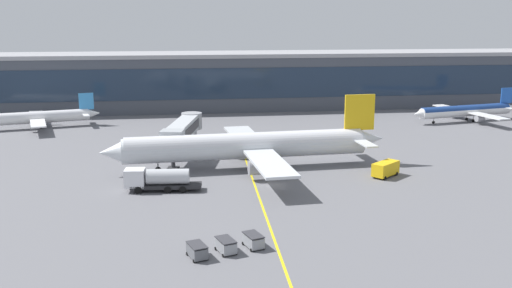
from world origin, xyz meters
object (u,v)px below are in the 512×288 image
at_px(fuel_tanker, 158,179).
at_px(baggage_cart_1, 226,245).
at_px(baggage_cart_2, 253,240).
at_px(main_airliner, 248,146).
at_px(commuter_jet_far, 33,118).
at_px(commuter_jet_near, 466,111).
at_px(baggage_cart_0, 197,251).
at_px(crew_van, 385,168).

height_order(fuel_tanker, baggage_cart_1, fuel_tanker).
relative_size(fuel_tanker, baggage_cart_2, 3.67).
height_order(main_airliner, fuel_tanker, main_airliner).
xyz_separation_m(fuel_tanker, baggage_cart_1, (7.62, -23.40, -0.96)).
xyz_separation_m(commuter_jet_far, commuter_jet_near, (100.58, -5.00, 0.12)).
distance_m(fuel_tanker, commuter_jet_near, 86.01).
xyz_separation_m(baggage_cart_0, commuter_jet_far, (-33.48, 76.93, 1.70)).
bearing_deg(baggage_cart_2, commuter_jet_near, 48.90).
bearing_deg(baggage_cart_2, baggage_cart_1, -162.00).
height_order(crew_van, baggage_cart_1, crew_van).
bearing_deg(baggage_cart_0, commuter_jet_far, 113.52).
relative_size(crew_van, commuter_jet_far, 0.18).
distance_m(main_airliner, baggage_cart_1, 34.99).
xyz_separation_m(baggage_cart_0, baggage_cart_2, (6.09, 1.98, 0.00)).
xyz_separation_m(fuel_tanker, commuter_jet_far, (-28.90, 52.54, 0.74)).
relative_size(fuel_tanker, crew_van, 2.11).
xyz_separation_m(fuel_tanker, crew_van, (34.82, 2.77, -0.43)).
relative_size(commuter_jet_far, commuter_jet_near, 0.98).
bearing_deg(commuter_jet_near, main_airliner, -147.36).
relative_size(baggage_cart_0, baggage_cart_2, 1.00).
bearing_deg(baggage_cart_1, main_airliner, 78.92).
relative_size(main_airliner, baggage_cart_1, 15.82).
bearing_deg(fuel_tanker, baggage_cart_1, -71.96).
xyz_separation_m(crew_van, commuter_jet_far, (-63.72, 49.77, 1.17)).
bearing_deg(crew_van, commuter_jet_far, 142.01).
bearing_deg(baggage_cart_0, commuter_jet_near, 46.99).
distance_m(fuel_tanker, baggage_cart_1, 24.63).
relative_size(baggage_cart_2, commuter_jet_far, 0.10).
xyz_separation_m(crew_van, baggage_cart_0, (-30.24, -27.16, -0.53)).
height_order(commuter_jet_far, commuter_jet_near, commuter_jet_near).
bearing_deg(main_airliner, baggage_cart_2, -96.28).
relative_size(baggage_cart_1, baggage_cart_2, 1.00).
height_order(main_airliner, baggage_cart_2, main_airliner).
relative_size(baggage_cart_0, commuter_jet_near, 0.10).
height_order(fuel_tanker, crew_van, fuel_tanker).
distance_m(crew_van, baggage_cart_0, 40.65).
height_order(main_airliner, baggage_cart_0, main_airliner).
relative_size(main_airliner, commuter_jet_far, 1.63).
bearing_deg(fuel_tanker, crew_van, 4.54).
height_order(crew_van, baggage_cart_2, crew_van).
height_order(main_airliner, commuter_jet_far, main_airliner).
height_order(baggage_cart_1, commuter_jet_far, commuter_jet_far).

